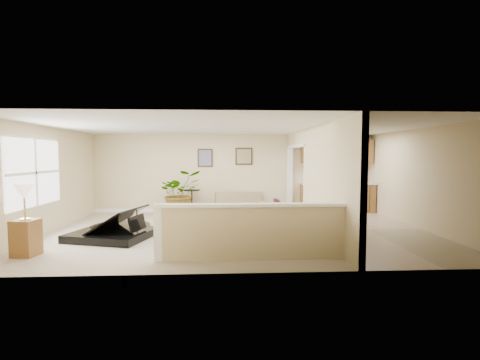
{
  "coord_description": "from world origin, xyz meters",
  "views": [
    {
      "loc": [
        -0.39,
        -8.26,
        1.82
      ],
      "look_at": [
        0.04,
        0.4,
        1.21
      ],
      "focal_mm": 26.0,
      "sensor_mm": 36.0,
      "label": 1
    }
  ],
  "objects_px": {
    "lamp_stand": "(25,225)",
    "palm_plant": "(180,193)",
    "loveseat": "(241,203)",
    "accent_table": "(192,198)",
    "small_plant": "(276,207)",
    "piano": "(112,209)",
    "piano_bench": "(187,223)"
  },
  "relations": [
    {
      "from": "lamp_stand",
      "to": "palm_plant",
      "type": "bearing_deg",
      "value": 61.27
    },
    {
      "from": "loveseat",
      "to": "palm_plant",
      "type": "bearing_deg",
      "value": 174.38
    },
    {
      "from": "loveseat",
      "to": "accent_table",
      "type": "relative_size",
      "value": 2.21
    },
    {
      "from": "palm_plant",
      "to": "small_plant",
      "type": "relative_size",
      "value": 3.23
    },
    {
      "from": "palm_plant",
      "to": "small_plant",
      "type": "distance_m",
      "value": 3.01
    },
    {
      "from": "piano",
      "to": "accent_table",
      "type": "distance_m",
      "value": 3.43
    },
    {
      "from": "piano_bench",
      "to": "palm_plant",
      "type": "distance_m",
      "value": 2.6
    },
    {
      "from": "accent_table",
      "to": "small_plant",
      "type": "relative_size",
      "value": 1.55
    },
    {
      "from": "piano_bench",
      "to": "accent_table",
      "type": "bearing_deg",
      "value": 92.86
    },
    {
      "from": "piano",
      "to": "loveseat",
      "type": "distance_m",
      "value": 4.25
    },
    {
      "from": "loveseat",
      "to": "palm_plant",
      "type": "relative_size",
      "value": 1.06
    },
    {
      "from": "piano",
      "to": "small_plant",
      "type": "relative_size",
      "value": 4.44
    },
    {
      "from": "accent_table",
      "to": "palm_plant",
      "type": "bearing_deg",
      "value": -131.81
    },
    {
      "from": "palm_plant",
      "to": "small_plant",
      "type": "bearing_deg",
      "value": 2.68
    },
    {
      "from": "loveseat",
      "to": "accent_table",
      "type": "distance_m",
      "value": 1.56
    },
    {
      "from": "loveseat",
      "to": "accent_table",
      "type": "height_order",
      "value": "loveseat"
    },
    {
      "from": "accent_table",
      "to": "palm_plant",
      "type": "height_order",
      "value": "palm_plant"
    },
    {
      "from": "piano",
      "to": "accent_table",
      "type": "bearing_deg",
      "value": 79.54
    },
    {
      "from": "small_plant",
      "to": "piano_bench",
      "type": "bearing_deg",
      "value": -133.11
    },
    {
      "from": "palm_plant",
      "to": "lamp_stand",
      "type": "xyz_separation_m",
      "value": [
        -2.27,
        -4.15,
        -0.12
      ]
    },
    {
      "from": "small_plant",
      "to": "lamp_stand",
      "type": "distance_m",
      "value": 6.78
    },
    {
      "from": "piano_bench",
      "to": "palm_plant",
      "type": "relative_size",
      "value": 0.49
    },
    {
      "from": "palm_plant",
      "to": "lamp_stand",
      "type": "bearing_deg",
      "value": -118.73
    },
    {
      "from": "piano",
      "to": "loveseat",
      "type": "xyz_separation_m",
      "value": [
        3.06,
        2.94,
        -0.31
      ]
    },
    {
      "from": "accent_table",
      "to": "loveseat",
      "type": "bearing_deg",
      "value": -4.97
    },
    {
      "from": "piano",
      "to": "piano_bench",
      "type": "relative_size",
      "value": 2.78
    },
    {
      "from": "piano",
      "to": "small_plant",
      "type": "distance_m",
      "value": 5.05
    },
    {
      "from": "lamp_stand",
      "to": "piano_bench",
      "type": "bearing_deg",
      "value": 30.56
    },
    {
      "from": "loveseat",
      "to": "small_plant",
      "type": "relative_size",
      "value": 3.42
    },
    {
      "from": "palm_plant",
      "to": "piano_bench",
      "type": "bearing_deg",
      "value": -79.36
    },
    {
      "from": "piano_bench",
      "to": "loveseat",
      "type": "bearing_deg",
      "value": 63.0
    },
    {
      "from": "piano",
      "to": "piano_bench",
      "type": "height_order",
      "value": "piano"
    }
  ]
}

